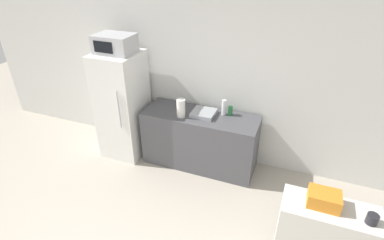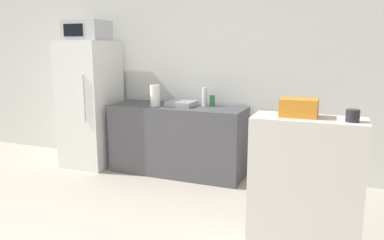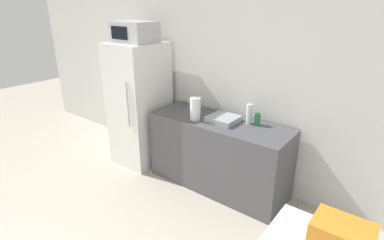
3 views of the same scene
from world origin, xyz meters
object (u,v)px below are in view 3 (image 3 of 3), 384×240
Objects in this scene: basket at (342,236)px; microwave at (135,32)px; bottle_tall at (249,114)px; bottle_short at (257,119)px; refrigerator at (140,104)px; paper_towel_roll at (195,109)px.

microwave is at bearing 153.96° from basket.
bottle_short is at bearing 18.43° from bottle_tall.
paper_towel_roll is at bearing -3.00° from refrigerator.
paper_towel_roll is (1.01, -0.05, 0.17)m from refrigerator.
refrigerator is 1.68m from bottle_short.
bottle_tall reaches higher than bottle_short.
microwave reaches higher than bottle_short.
microwave is 2.33× the size of bottle_tall.
microwave is (-0.00, -0.00, 0.97)m from refrigerator.
paper_towel_roll is (1.01, -0.05, -0.80)m from microwave.
bottle_short is 0.52× the size of basket.
microwave is 1.78m from bottle_tall.
bottle_short is at bearing 25.02° from paper_towel_roll.
basket is at bearing -26.04° from microwave.
refrigerator is 1.59m from bottle_tall.
bottle_tall is 2.09m from basket.
refrigerator is 3.22m from basket.
bottle_short is at bearing 126.35° from basket.
bottle_tall is 0.11m from bottle_short.
paper_towel_roll is at bearing -153.95° from bottle_tall.
microwave reaches higher than paper_towel_roll.
microwave is at bearing -172.04° from bottle_tall.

